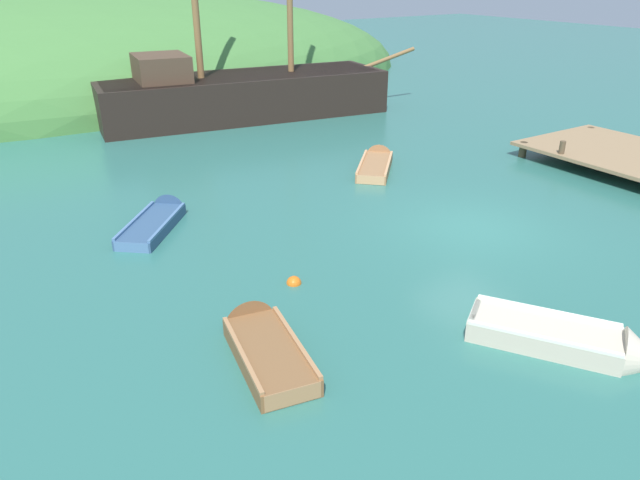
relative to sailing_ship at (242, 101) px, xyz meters
The scene contains 8 objects.
ground_plane 15.38m from the sailing_ship, 91.84° to the right, with size 120.00×120.00×0.00m, color #2D6B60.
shore_hill 15.49m from the sailing_ship, 110.30° to the left, with size 47.89×27.10×10.87m, color #477F3D.
sailing_ship is the anchor object (origin of this frame).
rowboat_portside 9.62m from the sailing_ship, 86.17° to the right, with size 3.14×3.22×0.97m.
rowboat_outer_left 20.60m from the sailing_ship, 98.82° to the right, with size 2.76×3.44×1.05m.
rowboat_center 12.83m from the sailing_ship, 126.48° to the right, with size 2.91×3.20×0.96m.
rowboat_far 18.97m from the sailing_ship, 115.01° to the right, with size 1.59×3.20×1.04m.
buoy_orange 16.58m from the sailing_ship, 112.09° to the right, with size 0.34×0.34×0.34m, color orange.
Camera 1 is at (-11.54, -10.05, 6.50)m, focal length 32.79 mm.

